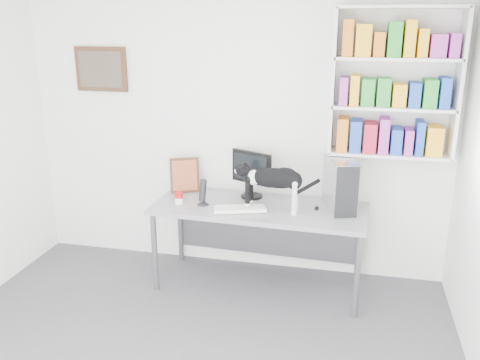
% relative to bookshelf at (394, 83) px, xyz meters
% --- Properties ---
extents(room, '(4.01, 4.01, 2.70)m').
position_rel_bookshelf_xyz_m(room, '(-1.40, -1.85, -0.50)').
color(room, '#4D4D51').
rests_on(room, ground).
extents(bookshelf, '(1.03, 0.28, 1.24)m').
position_rel_bookshelf_xyz_m(bookshelf, '(0.00, 0.00, 0.00)').
color(bookshelf, silver).
rests_on(bookshelf, room).
extents(wall_art, '(0.52, 0.04, 0.42)m').
position_rel_bookshelf_xyz_m(wall_art, '(-2.70, 0.12, 0.05)').
color(wall_art, '#4C2D18').
rests_on(wall_art, room).
extents(desk, '(1.90, 0.81, 0.78)m').
position_rel_bookshelf_xyz_m(desk, '(-1.07, -0.28, -1.46)').
color(desk, gray).
rests_on(desk, room).
extents(monitor, '(0.47, 0.36, 0.45)m').
position_rel_bookshelf_xyz_m(monitor, '(-1.19, -0.06, -0.85)').
color(monitor, black).
rests_on(monitor, desk).
extents(keyboard, '(0.48, 0.30, 0.03)m').
position_rel_bookshelf_xyz_m(keyboard, '(-1.22, -0.43, -1.05)').
color(keyboard, white).
rests_on(keyboard, desk).
extents(pc_tower, '(0.32, 0.49, 0.45)m').
position_rel_bookshelf_xyz_m(pc_tower, '(-0.39, -0.20, -0.84)').
color(pc_tower, '#A6A5AA').
rests_on(pc_tower, desk).
extents(speaker, '(0.14, 0.14, 0.25)m').
position_rel_bookshelf_xyz_m(speaker, '(-1.57, -0.36, -0.95)').
color(speaker, black).
rests_on(speaker, desk).
extents(leaning_print, '(0.30, 0.21, 0.34)m').
position_rel_bookshelf_xyz_m(leaning_print, '(-1.84, -0.04, -0.90)').
color(leaning_print, '#4C2D18').
rests_on(leaning_print, desk).
extents(soup_can, '(0.07, 0.07, 0.10)m').
position_rel_bookshelf_xyz_m(soup_can, '(-1.79, -0.37, -1.02)').
color(soup_can, red).
rests_on(soup_can, desk).
extents(cat, '(0.66, 0.21, 0.40)m').
position_rel_bookshelf_xyz_m(cat, '(-0.93, -0.38, -0.87)').
color(cat, black).
rests_on(cat, desk).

